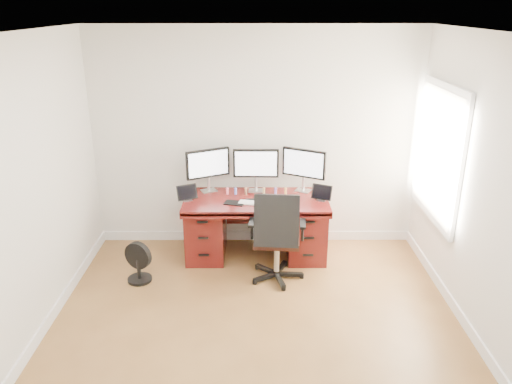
{
  "coord_description": "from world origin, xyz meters",
  "views": [
    {
      "loc": [
        -0.01,
        -3.68,
        2.91
      ],
      "look_at": [
        0.0,
        1.5,
        0.95
      ],
      "focal_mm": 35.0,
      "sensor_mm": 36.0,
      "label": 1
    }
  ],
  "objects_px": {
    "floor_fan": "(138,263)",
    "keyboard": "(251,203)",
    "desk": "(256,225)",
    "office_chair": "(277,251)",
    "monitor_center": "(256,165)"
  },
  "relations": [
    {
      "from": "floor_fan",
      "to": "monitor_center",
      "type": "bearing_deg",
      "value": 56.97
    },
    {
      "from": "desk",
      "to": "monitor_center",
      "type": "height_order",
      "value": "monitor_center"
    },
    {
      "from": "monitor_center",
      "to": "keyboard",
      "type": "xyz_separation_m",
      "value": [
        -0.06,
        -0.41,
        -0.33
      ]
    },
    {
      "from": "desk",
      "to": "monitor_center",
      "type": "bearing_deg",
      "value": 90.01
    },
    {
      "from": "desk",
      "to": "monitor_center",
      "type": "relative_size",
      "value": 3.09
    },
    {
      "from": "desk",
      "to": "floor_fan",
      "type": "bearing_deg",
      "value": -154.38
    },
    {
      "from": "keyboard",
      "to": "desk",
      "type": "bearing_deg",
      "value": 85.69
    },
    {
      "from": "keyboard",
      "to": "floor_fan",
      "type": "bearing_deg",
      "value": -146.44
    },
    {
      "from": "office_chair",
      "to": "floor_fan",
      "type": "distance_m",
      "value": 1.54
    },
    {
      "from": "monitor_center",
      "to": "office_chair",
      "type": "bearing_deg",
      "value": -74.2
    },
    {
      "from": "desk",
      "to": "keyboard",
      "type": "xyz_separation_m",
      "value": [
        -0.06,
        -0.17,
        0.36
      ]
    },
    {
      "from": "office_chair",
      "to": "monitor_center",
      "type": "bearing_deg",
      "value": 109.7
    },
    {
      "from": "floor_fan",
      "to": "keyboard",
      "type": "distance_m",
      "value": 1.43
    },
    {
      "from": "desk",
      "to": "office_chair",
      "type": "height_order",
      "value": "office_chair"
    },
    {
      "from": "floor_fan",
      "to": "monitor_center",
      "type": "height_order",
      "value": "monitor_center"
    }
  ]
}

